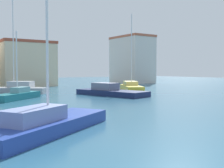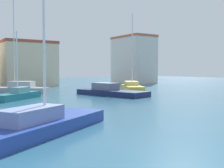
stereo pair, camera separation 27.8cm
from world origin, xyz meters
TOP-DOWN VIEW (x-y plane):
  - water at (15.00, 20.00)m, footprint 160.00×160.00m
  - sailboat_blue_behind_lamppost at (3.90, 8.49)m, footprint 7.83×6.06m
  - motorboat_navy_mid_harbor at (17.13, 23.04)m, footprint 5.25×9.44m
  - sailboat_yellow_center_channel at (24.04, 27.90)m, footprint 5.47×7.71m
  - sailboat_teal_far_left at (6.85, 24.38)m, footprint 5.71×5.22m
  - sailboat_grey_near_pier at (8.60, 32.01)m, footprint 8.09×7.37m
  - warehouse_block at (14.65, 47.25)m, footprint 9.47×7.20m
  - waterfront_apartments at (38.84, 46.69)m, footprint 6.24×10.16m

SIDE VIEW (x-z plane):
  - water at x=15.00m, z-range 0.00..0.00m
  - motorboat_navy_mid_harbor at x=17.13m, z-range -0.26..1.17m
  - sailboat_teal_far_left at x=6.85m, z-range -2.96..3.88m
  - sailboat_blue_behind_lamppost at x=3.90m, z-range -5.82..6.86m
  - sailboat_yellow_center_channel at x=24.04m, z-range -4.99..6.08m
  - sailboat_grey_near_pier at x=8.60m, z-range -6.42..7.61m
  - warehouse_block at x=14.65m, z-range 0.01..8.28m
  - waterfront_apartments at x=38.84m, z-range 0.01..10.79m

